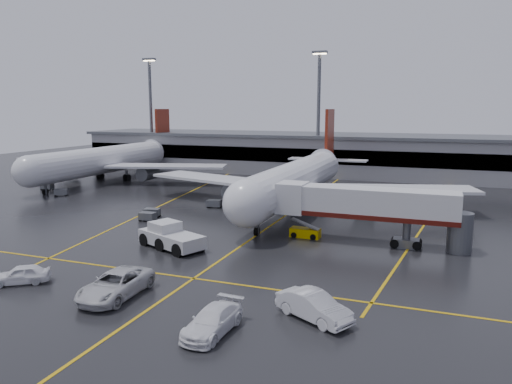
% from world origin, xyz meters
% --- Properties ---
extents(ground, '(220.00, 220.00, 0.00)m').
position_xyz_m(ground, '(0.00, 0.00, 0.00)').
color(ground, black).
rests_on(ground, ground).
extents(apron_line_centre, '(0.25, 90.00, 0.02)m').
position_xyz_m(apron_line_centre, '(0.00, 0.00, 0.01)').
color(apron_line_centre, gold).
rests_on(apron_line_centre, ground).
extents(apron_line_stop, '(60.00, 0.25, 0.02)m').
position_xyz_m(apron_line_stop, '(0.00, -22.00, 0.01)').
color(apron_line_stop, gold).
rests_on(apron_line_stop, ground).
extents(apron_line_left, '(9.99, 69.35, 0.02)m').
position_xyz_m(apron_line_left, '(-20.00, 10.00, 0.01)').
color(apron_line_left, gold).
rests_on(apron_line_left, ground).
extents(apron_line_right, '(7.57, 69.64, 0.02)m').
position_xyz_m(apron_line_right, '(18.00, 10.00, 0.01)').
color(apron_line_right, gold).
rests_on(apron_line_right, ground).
extents(terminal, '(122.00, 19.00, 8.60)m').
position_xyz_m(terminal, '(0.00, 47.93, 4.32)').
color(terminal, gray).
rests_on(terminal, ground).
extents(light_mast_left, '(3.00, 1.20, 25.45)m').
position_xyz_m(light_mast_left, '(-45.00, 42.00, 14.47)').
color(light_mast_left, '#595B60').
rests_on(light_mast_left, ground).
extents(light_mast_mid, '(3.00, 1.20, 25.45)m').
position_xyz_m(light_mast_mid, '(-5.00, 42.00, 14.47)').
color(light_mast_mid, '#595B60').
rests_on(light_mast_mid, ground).
extents(main_airliner, '(48.80, 45.60, 14.10)m').
position_xyz_m(main_airliner, '(0.00, 9.70, 4.21)').
color(main_airliner, silver).
rests_on(main_airliner, ground).
extents(second_airliner, '(48.80, 45.60, 14.10)m').
position_xyz_m(second_airliner, '(-42.00, 21.70, 4.21)').
color(second_airliner, silver).
rests_on(second_airliner, ground).
extents(jet_bridge, '(19.90, 3.40, 6.05)m').
position_xyz_m(jet_bridge, '(11.87, -6.00, 3.93)').
color(jet_bridge, silver).
rests_on(jet_bridge, ground).
extents(pushback_tractor, '(8.10, 5.69, 2.68)m').
position_xyz_m(pushback_tractor, '(-6.55, -14.69, 1.07)').
color(pushback_tractor, '#BEBEC0').
rests_on(pushback_tractor, ground).
extents(belt_loader, '(3.36, 1.68, 2.09)m').
position_xyz_m(belt_loader, '(5.29, -5.87, 0.51)').
color(belt_loader, '#D4AB00').
rests_on(belt_loader, ground).
extents(service_van_a, '(3.41, 7.03, 1.93)m').
position_xyz_m(service_van_a, '(-3.61, -27.61, 0.96)').
color(service_van_a, silver).
rests_on(service_van_a, ground).
extents(service_van_b, '(2.54, 5.63, 1.60)m').
position_xyz_m(service_van_b, '(5.83, -30.39, 0.80)').
color(service_van_b, white).
rests_on(service_van_b, ground).
extents(service_van_c, '(5.90, 4.44, 1.86)m').
position_xyz_m(service_van_c, '(11.34, -26.16, 0.93)').
color(service_van_c, silver).
rests_on(service_van_c, ground).
extents(service_van_d, '(4.72, 4.10, 1.53)m').
position_xyz_m(service_van_d, '(-12.55, -28.02, 0.77)').
color(service_van_d, white).
rests_on(service_van_d, ground).
extents(baggage_cart_a, '(2.05, 1.37, 1.12)m').
position_xyz_m(baggage_cart_a, '(-15.39, -5.37, 0.63)').
color(baggage_cart_a, '#595B60').
rests_on(baggage_cart_a, ground).
extents(baggage_cart_b, '(2.24, 1.71, 1.12)m').
position_xyz_m(baggage_cart_b, '(-16.17, -3.13, 0.63)').
color(baggage_cart_b, '#595B60').
rests_on(baggage_cart_b, ground).
extents(baggage_cart_c, '(2.18, 1.60, 1.12)m').
position_xyz_m(baggage_cart_c, '(-11.16, 5.23, 0.63)').
color(baggage_cart_c, '#595B60').
rests_on(baggage_cart_c, ground).
extents(baggage_cart_d, '(2.15, 1.54, 1.12)m').
position_xyz_m(baggage_cart_d, '(-45.15, 8.69, 0.63)').
color(baggage_cart_d, '#595B60').
rests_on(baggage_cart_d, ground).
extents(baggage_cart_e, '(2.39, 2.19, 1.12)m').
position_xyz_m(baggage_cart_e, '(-38.66, 4.94, 0.63)').
color(baggage_cart_e, '#595B60').
rests_on(baggage_cart_e, ground).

